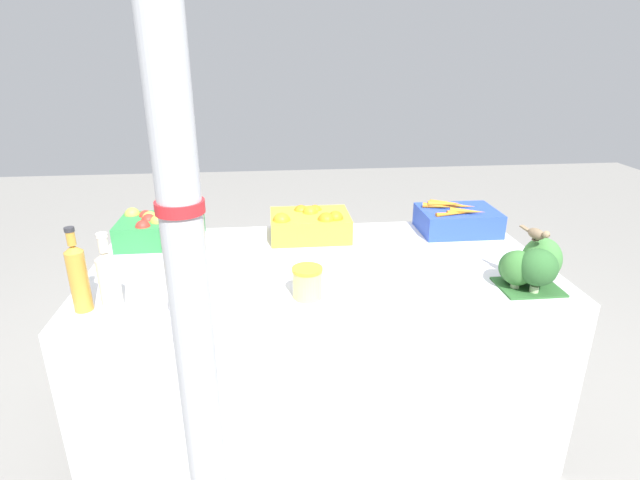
% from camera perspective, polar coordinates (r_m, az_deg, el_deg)
% --- Properties ---
extents(ground_plane, '(10.00, 10.00, 0.00)m').
position_cam_1_polar(ground_plane, '(2.50, -0.00, -19.12)').
color(ground_plane, gray).
extents(market_table, '(1.87, 0.94, 0.78)m').
position_cam_1_polar(market_table, '(2.27, -0.00, -11.60)').
color(market_table, silver).
rests_on(market_table, ground_plane).
extents(support_pole, '(0.12, 0.12, 2.30)m').
position_cam_1_polar(support_pole, '(1.27, -15.22, -1.15)').
color(support_pole, '#B7BABF').
rests_on(support_pole, ground_plane).
extents(apple_crate, '(0.37, 0.27, 0.14)m').
position_cam_1_polar(apple_crate, '(2.39, -17.83, 1.27)').
color(apple_crate, '#2D8442').
rests_on(apple_crate, market_table).
extents(orange_crate, '(0.37, 0.27, 0.15)m').
position_cam_1_polar(orange_crate, '(2.34, -1.14, 1.85)').
color(orange_crate, gold).
rests_on(orange_crate, market_table).
extents(carrot_crate, '(0.37, 0.27, 0.15)m').
position_cam_1_polar(carrot_crate, '(2.50, 15.38, 2.29)').
color(carrot_crate, '#2847B7').
rests_on(carrot_crate, market_table).
extents(broccoli_pile, '(0.24, 0.22, 0.18)m').
position_cam_1_polar(broccoli_pile, '(1.99, 22.95, -2.70)').
color(broccoli_pile, '#2D602D').
rests_on(broccoli_pile, market_table).
extents(juice_bottle_amber, '(0.06, 0.06, 0.30)m').
position_cam_1_polar(juice_bottle_amber, '(1.85, -25.91, -3.72)').
color(juice_bottle_amber, gold).
rests_on(juice_bottle_amber, market_table).
extents(juice_bottle_cloudy, '(0.07, 0.07, 0.27)m').
position_cam_1_polar(juice_bottle_cloudy, '(1.82, -22.99, -4.05)').
color(juice_bottle_cloudy, beige).
rests_on(juice_bottle_cloudy, market_table).
extents(pickle_jar, '(0.11, 0.11, 0.11)m').
position_cam_1_polar(pickle_jar, '(1.78, -1.45, -4.85)').
color(pickle_jar, '#D1CC75').
rests_on(pickle_jar, market_table).
extents(sparrow_bird, '(0.06, 0.13, 0.05)m').
position_cam_1_polar(sparrow_bird, '(1.96, 23.59, 0.65)').
color(sparrow_bird, '#4C3D2D').
rests_on(sparrow_bird, broccoli_pile).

